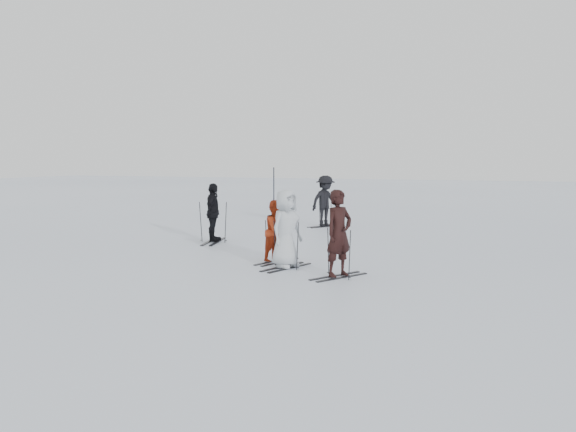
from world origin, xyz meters
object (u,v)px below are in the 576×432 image
object	(u,v)px
skier_grey	(286,230)
skier_uphill_left	(213,213)
skier_near_dark	(339,234)
piste_marker	(274,192)
skier_red	(277,232)
skier_uphill_far	(325,202)

from	to	relation	value
skier_grey	skier_uphill_left	size ratio (longest dim) A/B	1.02
skier_near_dark	piste_marker	bearing A→B (deg)	59.26
skier_near_dark	skier_uphill_left	bearing A→B (deg)	85.15
skier_near_dark	skier_red	xyz separation A→B (m)	(-2.02, 1.24, -0.18)
skier_grey	skier_uphill_far	bearing A→B (deg)	30.07
skier_near_dark	skier_uphill_far	world-z (taller)	skier_uphill_far
skier_red	skier_uphill_far	world-z (taller)	skier_uphill_far
skier_near_dark	skier_red	bearing A→B (deg)	89.33
skier_red	piste_marker	bearing A→B (deg)	39.44
skier_uphill_left	skier_uphill_far	bearing A→B (deg)	-35.63
piste_marker	skier_uphill_left	bearing A→B (deg)	-80.80
skier_grey	skier_near_dark	bearing A→B (deg)	-92.13
skier_uphill_left	skier_uphill_far	distance (m)	5.68
skier_uphill_left	skier_uphill_far	size ratio (longest dim) A/B	0.94
skier_uphill_far	skier_near_dark	bearing A→B (deg)	-126.51
skier_grey	skier_red	bearing A→B (deg)	57.75
skier_near_dark	skier_uphill_far	distance (m)	9.56
skier_near_dark	skier_grey	world-z (taller)	skier_near_dark
skier_near_dark	skier_uphill_left	xyz separation A→B (m)	(-5.24, 3.79, -0.04)
skier_red	skier_grey	bearing A→B (deg)	-124.82
skier_near_dark	piste_marker	xyz separation A→B (m)	(-6.63, 12.31, 0.16)
skier_red	piste_marker	size ratio (longest dim) A/B	0.69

